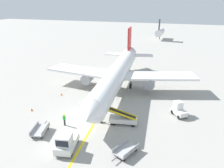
{
  "coord_description": "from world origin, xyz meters",
  "views": [
    {
      "loc": [
        13.08,
        -23.88,
        15.72
      ],
      "look_at": [
        1.71,
        9.15,
        2.5
      ],
      "focal_mm": 35.18,
      "sensor_mm": 36.0,
      "label": 1
    }
  ],
  "objects_px": {
    "safety_cone_nose_left": "(61,94)",
    "ground_crew_marshaller": "(64,119)",
    "pushback_tug": "(66,142)",
    "belt_loader_forward_hold": "(122,118)",
    "baggage_tug_near_wing": "(179,110)",
    "safety_cone_nose_right": "(121,80)",
    "safety_cone_wingtip_left": "(92,85)",
    "airliner": "(118,73)",
    "baggage_cart_empty_trailing": "(40,130)",
    "safety_cone_wingtip_right": "(32,109)",
    "baggage_cart_loaded": "(126,150)"
  },
  "relations": [
    {
      "from": "safety_cone_nose_left",
      "to": "ground_crew_marshaller",
      "type": "bearing_deg",
      "value": -56.33
    },
    {
      "from": "pushback_tug",
      "to": "belt_loader_forward_hold",
      "type": "height_order",
      "value": "belt_loader_forward_hold"
    },
    {
      "from": "baggage_tug_near_wing",
      "to": "safety_cone_nose_right",
      "type": "bearing_deg",
      "value": 137.15
    },
    {
      "from": "baggage_tug_near_wing",
      "to": "safety_cone_wingtip_left",
      "type": "distance_m",
      "value": 18.35
    },
    {
      "from": "belt_loader_forward_hold",
      "to": "safety_cone_nose_left",
      "type": "height_order",
      "value": "belt_loader_forward_hold"
    },
    {
      "from": "airliner",
      "to": "baggage_tug_near_wing",
      "type": "bearing_deg",
      "value": -29.55
    },
    {
      "from": "pushback_tug",
      "to": "safety_cone_nose_left",
      "type": "bearing_deg",
      "value": 123.3
    },
    {
      "from": "ground_crew_marshaller",
      "to": "safety_cone_nose_left",
      "type": "xyz_separation_m",
      "value": [
        -5.83,
        8.76,
        -0.69
      ]
    },
    {
      "from": "ground_crew_marshaller",
      "to": "pushback_tug",
      "type": "bearing_deg",
      "value": -57.43
    },
    {
      "from": "baggage_tug_near_wing",
      "to": "baggage_cart_empty_trailing",
      "type": "relative_size",
      "value": 0.7
    },
    {
      "from": "safety_cone_nose_right",
      "to": "safety_cone_wingtip_left",
      "type": "height_order",
      "value": "same"
    },
    {
      "from": "belt_loader_forward_hold",
      "to": "safety_cone_wingtip_left",
      "type": "height_order",
      "value": "belt_loader_forward_hold"
    },
    {
      "from": "safety_cone_nose_left",
      "to": "belt_loader_forward_hold",
      "type": "bearing_deg",
      "value": -23.77
    },
    {
      "from": "airliner",
      "to": "safety_cone_wingtip_right",
      "type": "height_order",
      "value": "airliner"
    },
    {
      "from": "safety_cone_nose_right",
      "to": "baggage_cart_loaded",
      "type": "bearing_deg",
      "value": -72.13
    },
    {
      "from": "belt_loader_forward_hold",
      "to": "ground_crew_marshaller",
      "type": "relative_size",
      "value": 3.03
    },
    {
      "from": "pushback_tug",
      "to": "safety_cone_wingtip_right",
      "type": "bearing_deg",
      "value": 146.3
    },
    {
      "from": "airliner",
      "to": "baggage_tug_near_wing",
      "type": "relative_size",
      "value": 13.1
    },
    {
      "from": "baggage_cart_empty_trailing",
      "to": "safety_cone_wingtip_right",
      "type": "relative_size",
      "value": 8.72
    },
    {
      "from": "safety_cone_wingtip_left",
      "to": "safety_cone_nose_left",
      "type": "bearing_deg",
      "value": -117.84
    },
    {
      "from": "baggage_cart_loaded",
      "to": "ground_crew_marshaller",
      "type": "distance_m",
      "value": 9.85
    },
    {
      "from": "airliner",
      "to": "pushback_tug",
      "type": "distance_m",
      "value": 18.97
    },
    {
      "from": "airliner",
      "to": "belt_loader_forward_hold",
      "type": "distance_m",
      "value": 12.33
    },
    {
      "from": "pushback_tug",
      "to": "baggage_tug_near_wing",
      "type": "xyz_separation_m",
      "value": [
        11.44,
        12.38,
        -0.07
      ]
    },
    {
      "from": "baggage_tug_near_wing",
      "to": "safety_cone_nose_left",
      "type": "relative_size",
      "value": 6.13
    },
    {
      "from": "airliner",
      "to": "baggage_cart_loaded",
      "type": "xyz_separation_m",
      "value": [
        6.39,
        -17.28,
        -2.95
      ]
    },
    {
      "from": "belt_loader_forward_hold",
      "to": "safety_cone_nose_right",
      "type": "bearing_deg",
      "value": 107.14
    },
    {
      "from": "baggage_cart_empty_trailing",
      "to": "safety_cone_wingtip_right",
      "type": "xyz_separation_m",
      "value": [
        -5.01,
        4.74,
        -0.25
      ]
    },
    {
      "from": "safety_cone_nose_left",
      "to": "baggage_tug_near_wing",
      "type": "bearing_deg",
      "value": -2.56
    },
    {
      "from": "safety_cone_wingtip_right",
      "to": "belt_loader_forward_hold",
      "type": "bearing_deg",
      "value": 3.89
    },
    {
      "from": "baggage_cart_loaded",
      "to": "safety_cone_nose_right",
      "type": "bearing_deg",
      "value": 107.87
    },
    {
      "from": "airliner",
      "to": "baggage_cart_loaded",
      "type": "relative_size",
      "value": 9.35
    },
    {
      "from": "airliner",
      "to": "baggage_cart_empty_trailing",
      "type": "relative_size",
      "value": 9.21
    },
    {
      "from": "baggage_tug_near_wing",
      "to": "safety_cone_nose_right",
      "type": "height_order",
      "value": "baggage_tug_near_wing"
    },
    {
      "from": "baggage_tug_near_wing",
      "to": "safety_cone_wingtip_left",
      "type": "xyz_separation_m",
      "value": [
        -16.95,
        6.99,
        -0.71
      ]
    },
    {
      "from": "pushback_tug",
      "to": "belt_loader_forward_hold",
      "type": "distance_m",
      "value": 8.69
    },
    {
      "from": "belt_loader_forward_hold",
      "to": "baggage_cart_empty_trailing",
      "type": "height_order",
      "value": "belt_loader_forward_hold"
    },
    {
      "from": "baggage_cart_loaded",
      "to": "safety_cone_nose_right",
      "type": "distance_m",
      "value": 23.17
    },
    {
      "from": "ground_crew_marshaller",
      "to": "safety_cone_wingtip_right",
      "type": "xyz_separation_m",
      "value": [
        -6.96,
        2.04,
        -0.69
      ]
    },
    {
      "from": "safety_cone_nose_right",
      "to": "ground_crew_marshaller",
      "type": "bearing_deg",
      "value": -96.78
    },
    {
      "from": "airliner",
      "to": "safety_cone_nose_left",
      "type": "bearing_deg",
      "value": -147.91
    },
    {
      "from": "safety_cone_nose_left",
      "to": "safety_cone_nose_right",
      "type": "height_order",
      "value": "same"
    },
    {
      "from": "ground_crew_marshaller",
      "to": "safety_cone_wingtip_left",
      "type": "height_order",
      "value": "ground_crew_marshaller"
    },
    {
      "from": "belt_loader_forward_hold",
      "to": "safety_cone_nose_right",
      "type": "relative_size",
      "value": 11.71
    },
    {
      "from": "airliner",
      "to": "baggage_cart_empty_trailing",
      "type": "bearing_deg",
      "value": -106.22
    },
    {
      "from": "baggage_tug_near_wing",
      "to": "baggage_cart_empty_trailing",
      "type": "xyz_separation_m",
      "value": [
        -16.29,
        -10.55,
        -0.46
      ]
    },
    {
      "from": "baggage_cart_empty_trailing",
      "to": "safety_cone_wingtip_left",
      "type": "relative_size",
      "value": 8.72
    },
    {
      "from": "baggage_tug_near_wing",
      "to": "ground_crew_marshaller",
      "type": "distance_m",
      "value": 16.35
    },
    {
      "from": "safety_cone_wingtip_left",
      "to": "ground_crew_marshaller",
      "type": "bearing_deg",
      "value": -79.99
    },
    {
      "from": "pushback_tug",
      "to": "baggage_cart_loaded",
      "type": "distance_m",
      "value": 6.68
    }
  ]
}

